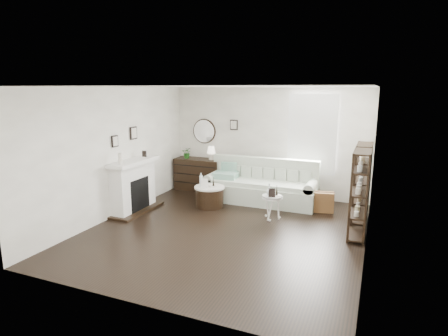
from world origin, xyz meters
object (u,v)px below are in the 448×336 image
at_px(sofa, 261,188).
at_px(drum_table, 210,196).
at_px(dresser, 199,174).
at_px(pedestal_table, 272,198).

distance_m(sofa, drum_table, 1.30).
xyz_separation_m(sofa, dresser, (-1.85, 0.39, 0.08)).
height_order(sofa, drum_table, sofa).
height_order(drum_table, pedestal_table, pedestal_table).
relative_size(sofa, dresser, 2.09).
xyz_separation_m(sofa, pedestal_table, (0.58, -1.13, 0.13)).
bearing_deg(pedestal_table, sofa, 117.25).
xyz_separation_m(dresser, drum_table, (0.89, -1.25, -0.18)).
height_order(dresser, pedestal_table, dresser).
bearing_deg(drum_table, pedestal_table, -9.67).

